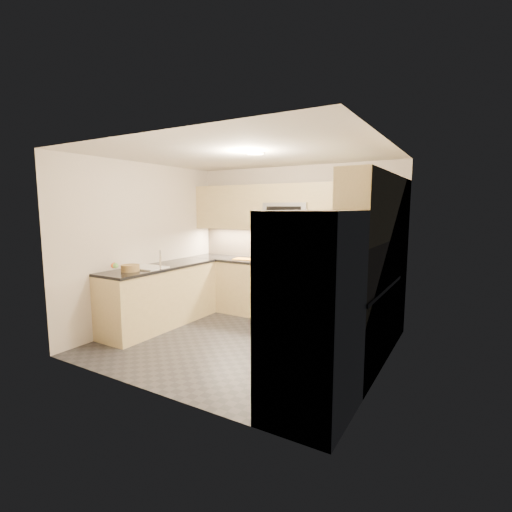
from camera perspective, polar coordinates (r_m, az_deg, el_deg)
name	(u,v)px	position (r m, az deg, el deg)	size (l,w,h in m)	color
floor	(243,343)	(5.16, -2.03, -13.20)	(3.60, 3.20, 0.00)	#26262B
ceiling	(242,154)	(4.88, -2.17, 15.44)	(3.60, 3.20, 0.02)	beige
wall_back	(294,242)	(6.26, 5.83, 2.19)	(3.60, 0.02, 2.50)	beige
wall_front	(151,269)	(3.64, -15.84, -1.89)	(3.60, 0.02, 2.50)	beige
wall_left	(145,245)	(6.03, -16.67, 1.71)	(0.02, 3.20, 2.50)	beige
wall_right	(384,262)	(4.19, 19.13, -0.82)	(0.02, 3.20, 2.50)	beige
base_cab_back_left	(231,285)	(6.66, -3.93, -4.43)	(1.42, 0.60, 0.90)	tan
base_cab_back_right	(351,300)	(5.74, 14.43, -6.59)	(1.42, 0.60, 0.90)	tan
base_cab_right	(357,326)	(4.57, 15.34, -10.28)	(0.60, 1.70, 0.90)	tan
base_cab_peninsula	(161,297)	(5.94, -14.40, -6.12)	(0.60, 2.00, 0.90)	tan
countertop_back_left	(230,259)	(6.58, -3.97, -0.43)	(1.42, 0.63, 0.04)	black
countertop_back_right	(352,269)	(5.65, 14.58, -1.96)	(1.42, 0.63, 0.04)	black
countertop_right	(359,286)	(4.45, 15.55, -4.51)	(0.63, 1.70, 0.04)	black
countertop_peninsula	(160,267)	(5.85, -14.55, -1.64)	(0.63, 2.00, 0.04)	black
upper_cab_back	(290,207)	(6.08, 5.20, 7.47)	(3.60, 0.35, 0.75)	tan
upper_cab_right	(376,207)	(4.45, 17.95, 7.13)	(0.35, 1.95, 0.75)	tan
backsplash_back	(294,245)	(6.27, 5.80, 1.69)	(3.60, 0.01, 0.51)	tan
backsplash_right	(392,261)	(4.63, 20.16, -0.78)	(0.01, 2.30, 0.51)	tan
gas_range	(285,292)	(6.10, 4.44, -5.50)	(0.76, 0.65, 0.91)	gray
range_cooktop	(285,264)	(6.01, 4.49, -1.23)	(0.76, 0.65, 0.03)	black
oven_door_glass	(275,296)	(5.82, 3.00, -6.19)	(0.62, 0.02, 0.45)	black
oven_handle	(275,279)	(5.74, 2.93, -3.61)	(0.02, 0.02, 0.60)	#B2B5BA
microwave	(289,215)	(6.06, 5.09, 6.29)	(0.76, 0.40, 0.40)	#929499
microwave_door	(283,215)	(5.87, 4.22, 6.26)	(0.60, 0.01, 0.28)	black
refrigerator	(312,315)	(3.27, 8.64, -9.01)	(0.70, 0.90, 1.80)	#999CA1
fridge_handle_left	(265,309)	(3.25, 1.34, -8.10)	(0.02, 0.02, 1.20)	#B2B5BA
fridge_handle_right	(283,300)	(3.56, 4.19, -6.74)	(0.02, 0.02, 1.20)	#B2B5BA
sink_basin	(148,272)	(5.69, -16.32, -2.37)	(0.52, 0.38, 0.16)	white
faucet	(160,260)	(5.47, -14.53, -0.57)	(0.03, 0.03, 0.28)	silver
utensil_bowl	(375,265)	(5.45, 17.83, -1.28)	(0.31, 0.31, 0.17)	#51A848
cutting_board	(244,259)	(6.36, -1.81, -0.46)	(0.35, 0.25, 0.01)	#C67812
fruit_basket	(130,268)	(5.45, -18.79, -1.76)	(0.25, 0.25, 0.09)	#9E7E49
fruit_apple	(114,265)	(5.33, -20.98, -1.31)	(0.07, 0.07, 0.07)	#A31B12
fruit_pear	(116,266)	(5.27, -20.79, -1.40)	(0.07, 0.07, 0.07)	#79C253
dish_towel_check	(271,290)	(5.78, 2.38, -5.25)	(0.15, 0.01, 0.29)	white
dish_towel_blue	(276,291)	(5.74, 3.15, -5.35)	(0.19, 0.02, 0.35)	#2F4583
fruit_orange	(114,266)	(5.29, -21.07, -1.41)	(0.07, 0.07, 0.07)	orange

